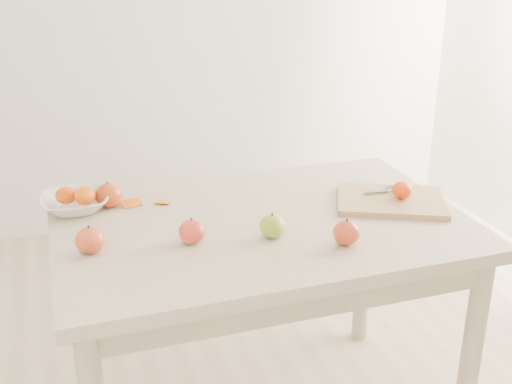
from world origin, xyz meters
name	(u,v)px	position (x,y,z in m)	size (l,w,h in m)	color
table	(261,250)	(0.00, 0.00, 0.65)	(1.20, 0.80, 0.75)	#C6B396
cutting_board	(391,201)	(0.43, -0.01, 0.76)	(0.33, 0.24, 0.02)	tan
board_tangerine	(402,190)	(0.46, -0.02, 0.80)	(0.06, 0.06, 0.05)	#E43C08
fruit_bowl	(75,203)	(-0.52, 0.25, 0.78)	(0.20, 0.20, 0.05)	white
bowl_tangerine_near	(66,195)	(-0.54, 0.26, 0.80)	(0.06, 0.06, 0.05)	#DC4607
bowl_tangerine_far	(85,196)	(-0.49, 0.23, 0.80)	(0.06, 0.06, 0.06)	#E75508
orange_peel_a	(132,204)	(-0.35, 0.23, 0.75)	(0.06, 0.04, 0.00)	#DF5C0F
orange_peel_b	(163,203)	(-0.25, 0.22, 0.75)	(0.04, 0.04, 0.00)	orange
paring_knife	(393,186)	(0.47, 0.06, 0.78)	(0.17, 0.05, 0.01)	white
apple_green	(272,226)	(-0.01, -0.12, 0.78)	(0.07, 0.07, 0.07)	#588C13
apple_red_a	(108,195)	(-0.41, 0.24, 0.79)	(0.08, 0.08, 0.07)	maroon
apple_red_e	(346,233)	(0.17, -0.22, 0.78)	(0.07, 0.07, 0.07)	maroon
apple_red_d	(90,240)	(-0.50, -0.05, 0.79)	(0.08, 0.08, 0.07)	#A61F11
apple_red_b	(192,232)	(-0.23, -0.08, 0.78)	(0.07, 0.07, 0.07)	maroon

